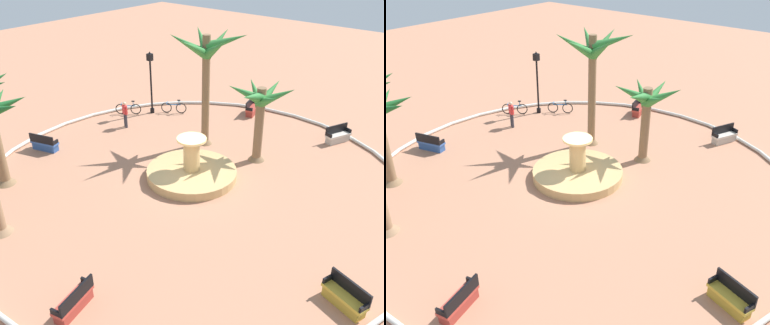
# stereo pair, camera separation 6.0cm
# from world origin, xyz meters

# --- Properties ---
(ground_plane) EXTENTS (80.00, 80.00, 0.00)m
(ground_plane) POSITION_xyz_m (0.00, 0.00, 0.00)
(ground_plane) COLOR tan
(plaza_curb) EXTENTS (21.29, 21.29, 0.20)m
(plaza_curb) POSITION_xyz_m (0.00, 0.00, 0.10)
(plaza_curb) COLOR silver
(plaza_curb) RESTS_ON ground
(fountain) EXTENTS (4.52, 4.52, 2.19)m
(fountain) POSITION_xyz_m (-0.28, -0.27, 0.31)
(fountain) COLOR tan
(fountain) RESTS_ON ground
(palm_tree_near_fountain) EXTENTS (4.09, 3.82, 6.50)m
(palm_tree_near_fountain) POSITION_xyz_m (-3.75, -2.13, 4.87)
(palm_tree_near_fountain) COLOR brown
(palm_tree_near_fountain) RESTS_ON ground
(palm_tree_by_curb) EXTENTS (3.54, 3.31, 4.34)m
(palm_tree_by_curb) POSITION_xyz_m (-3.93, 1.24, 3.08)
(palm_tree_by_curb) COLOR brown
(palm_tree_by_curb) RESTS_ON ground
(bench_east) EXTENTS (1.67, 0.88, 1.00)m
(bench_east) POSITION_xyz_m (8.72, 2.26, 0.35)
(bench_east) COLOR #B73D33
(bench_east) RESTS_ON ground
(bench_west) EXTENTS (0.96, 1.68, 1.00)m
(bench_west) POSITION_xyz_m (2.74, -8.53, 0.35)
(bench_west) COLOR #335BA8
(bench_west) RESTS_ON ground
(bench_north) EXTENTS (1.67, 1.08, 1.00)m
(bench_north) POSITION_xyz_m (-8.85, 3.67, 0.35)
(bench_north) COLOR beige
(bench_north) RESTS_ON ground
(bench_southeast) EXTENTS (1.67, 0.89, 1.00)m
(bench_southeast) POSITION_xyz_m (-9.23, -2.49, 0.35)
(bench_southeast) COLOR #B73D33
(bench_southeast) RESTS_ON ground
(bench_southwest) EXTENTS (0.96, 1.68, 1.00)m
(bench_southwest) POSITION_xyz_m (2.84, 8.97, 0.35)
(bench_southwest) COLOR gold
(bench_southwest) RESTS_ON ground
(lamppost) EXTENTS (0.32, 0.32, 4.16)m
(lamppost) POSITION_xyz_m (-5.08, -7.77, 2.43)
(lamppost) COLOR black
(lamppost) RESTS_ON ground
(bicycle_red_frame) EXTENTS (1.12, 1.38, 0.94)m
(bicycle_red_frame) POSITION_xyz_m (-3.87, -8.81, 0.38)
(bicycle_red_frame) COLOR black
(bicycle_red_frame) RESTS_ON ground
(bicycle_by_lamppost) EXTENTS (0.99, 1.47, 0.94)m
(bicycle_by_lamppost) POSITION_xyz_m (-5.98, -6.61, 0.38)
(bicycle_by_lamppost) COLOR black
(bicycle_by_lamppost) RESTS_ON ground
(person_cyclist_helmet) EXTENTS (0.29, 0.51, 1.68)m
(person_cyclist_helmet) POSITION_xyz_m (-2.32, -7.37, 0.94)
(person_cyclist_helmet) COLOR #33333D
(person_cyclist_helmet) RESTS_ON ground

